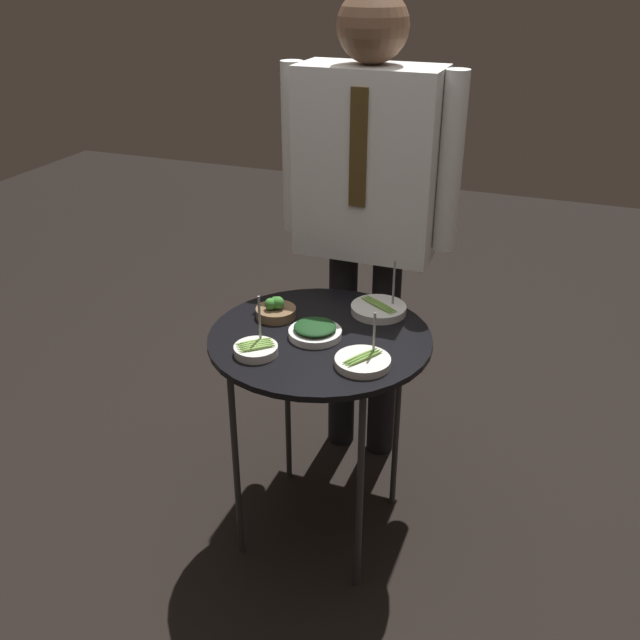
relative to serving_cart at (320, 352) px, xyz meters
The scene contains 8 objects.
ground_plane 0.67m from the serving_cart, ahead, with size 8.00×8.00×0.00m, color black.
serving_cart is the anchor object (origin of this frame).
bowl_broccoli_mid_left 0.20m from the serving_cart, 159.59° to the left, with size 0.12×0.12×0.07m.
bowl_asparagus_mid_right 0.24m from the serving_cart, 59.98° to the left, with size 0.17×0.17×0.17m.
bowl_spinach_center 0.08m from the serving_cart, 127.53° to the right, with size 0.15×0.15×0.04m.
bowl_asparagus_near_rim 0.22m from the serving_cart, 127.74° to the right, with size 0.12×0.12×0.16m.
bowl_asparagus_far_rim 0.22m from the serving_cart, 35.02° to the right, with size 0.15×0.15×0.14m.
waiter_figure 0.60m from the serving_cart, 91.85° to the left, with size 0.60×0.23×1.64m.
Camera 1 is at (0.65, -1.70, 1.71)m, focal length 40.00 mm.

